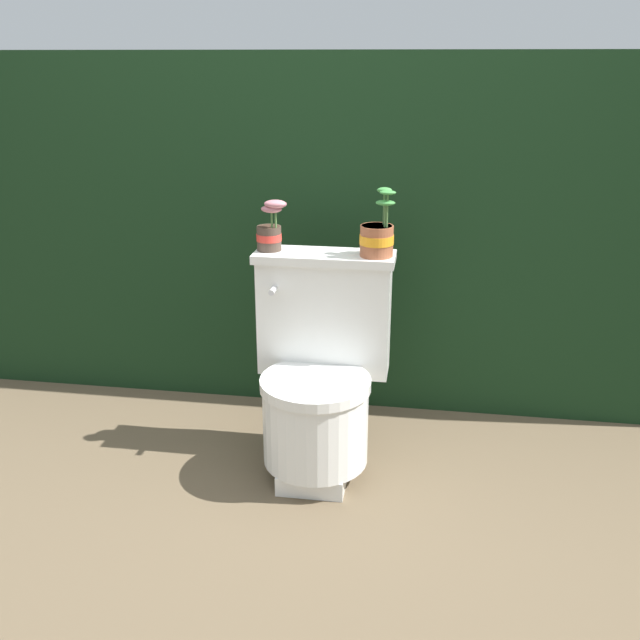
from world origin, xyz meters
TOP-DOWN VIEW (x-y plane):
  - ground_plane at (0.00, 0.00)m, footprint 12.00×12.00m
  - hedge_backdrop at (0.00, 1.00)m, footprint 3.24×0.92m
  - toilet at (0.07, 0.05)m, footprint 0.49×0.48m
  - potted_plant_left at (-0.12, 0.18)m, footprint 0.11×0.09m
  - potted_plant_midleft at (0.26, 0.16)m, footprint 0.12×0.12m

SIDE VIEW (x-z plane):
  - ground_plane at x=0.00m, z-range 0.00..0.00m
  - toilet at x=0.07m, z-range -0.04..0.73m
  - hedge_backdrop at x=0.00m, z-range 0.00..1.43m
  - potted_plant_midleft at x=0.26m, z-range 0.72..0.95m
  - potted_plant_left at x=-0.12m, z-range 0.75..0.93m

